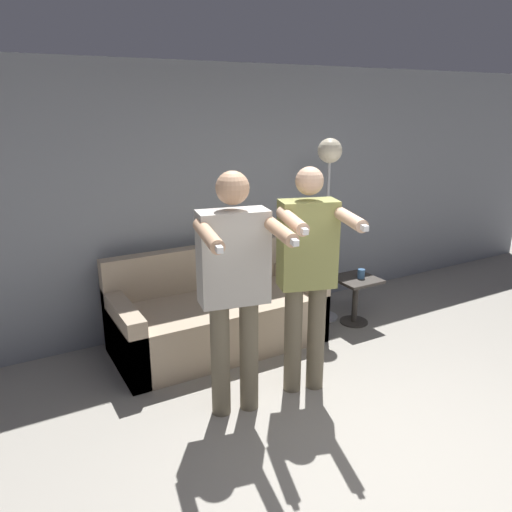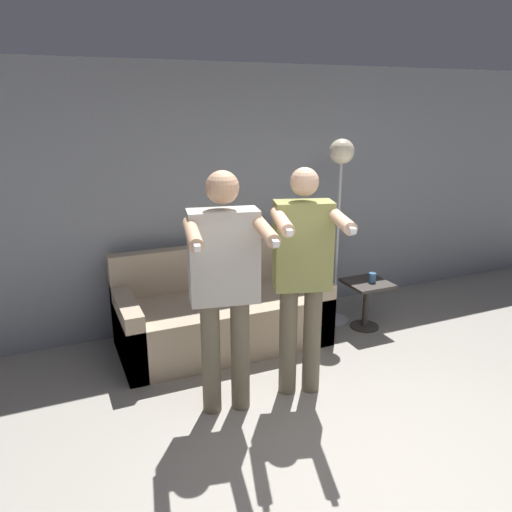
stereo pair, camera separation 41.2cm
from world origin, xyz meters
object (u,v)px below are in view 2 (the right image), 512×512
object	(u,v)px
person_right	(303,270)
floor_lamp	(340,181)
cat	(250,232)
cup	(372,278)
person_left	(224,278)
couch	(221,314)
side_table	(366,295)

from	to	relation	value
person_right	floor_lamp	world-z (taller)	floor_lamp
cat	cup	xyz separation A→B (m)	(1.07, -0.63, -0.43)
person_left	cat	xyz separation A→B (m)	(0.78, 1.40, -0.08)
cup	person_right	bearing A→B (deg)	-148.04
person_left	person_right	size ratio (longest dim) A/B	1.01
floor_lamp	cup	world-z (taller)	floor_lamp
floor_lamp	cup	xyz separation A→B (m)	(0.25, -0.29, -0.95)
floor_lamp	cup	size ratio (longest dim) A/B	19.89
couch	cup	distance (m)	1.56
cup	floor_lamp	bearing A→B (deg)	130.97
couch	person_right	size ratio (longest dim) A/B	1.08
person_right	cat	size ratio (longest dim) A/B	3.40
cup	side_table	bearing A→B (deg)	148.16
couch	floor_lamp	world-z (taller)	floor_lamp
cat	floor_lamp	xyz separation A→B (m)	(0.82, -0.35, 0.52)
person_right	cat	bearing A→B (deg)	100.44
floor_lamp	person_left	bearing A→B (deg)	-146.64
couch	person_right	world-z (taller)	person_right
cat	side_table	world-z (taller)	cat
person_left	floor_lamp	size ratio (longest dim) A/B	0.95
couch	person_left	xyz separation A→B (m)	(-0.34, -1.06, 0.77)
cat	cup	bearing A→B (deg)	-30.54
couch	floor_lamp	bearing A→B (deg)	-0.10
couch	person_left	world-z (taller)	person_left
person_left	person_right	world-z (taller)	person_left
side_table	cup	size ratio (longest dim) A/B	5.21
person_right	side_table	distance (m)	1.59
side_table	cup	xyz separation A→B (m)	(0.04, -0.02, 0.19)
couch	floor_lamp	size ratio (longest dim) A/B	1.02
person_left	person_right	xyz separation A→B (m)	(0.62, -0.00, -0.02)
person_right	side_table	size ratio (longest dim) A/B	3.60
person_right	cat	world-z (taller)	person_right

